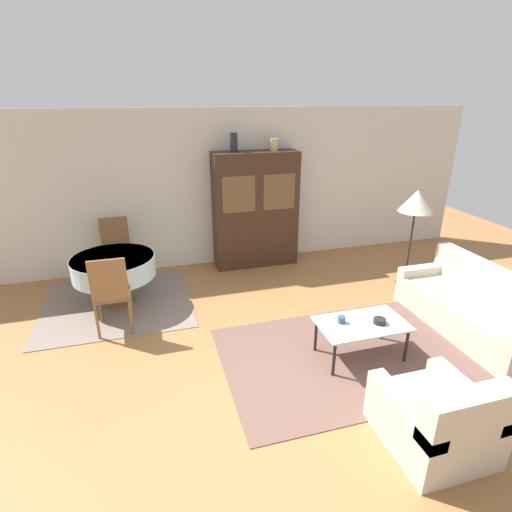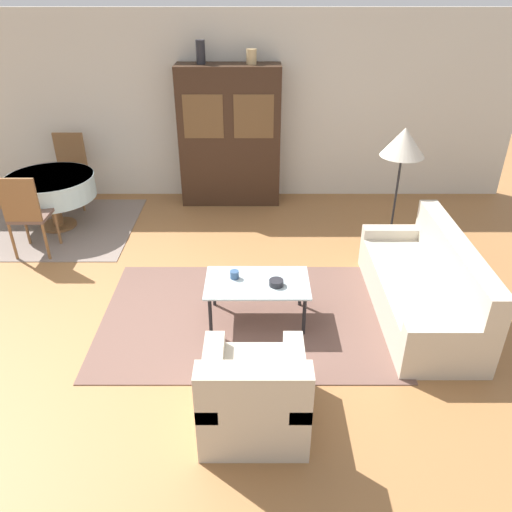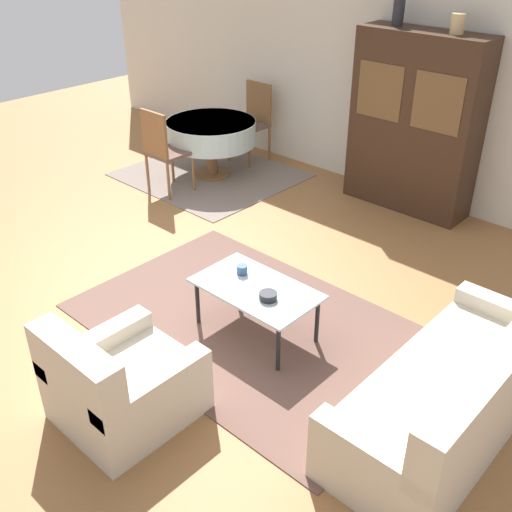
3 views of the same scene
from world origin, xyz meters
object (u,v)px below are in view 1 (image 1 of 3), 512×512
(coffee_table, at_px, (362,326))
(display_cabinet, at_px, (255,210))
(dining_chair_near, at_px, (111,291))
(floor_lamp, at_px, (416,203))
(dining_table, at_px, (114,267))
(vase_tall, at_px, (234,142))
(couch, at_px, (474,309))
(armchair, at_px, (438,420))
(vase_short, at_px, (274,145))
(dining_chair_far, at_px, (116,247))
(cup, at_px, (342,319))
(bowl, at_px, (379,321))

(coffee_table, height_order, display_cabinet, display_cabinet)
(dining_chair_near, relative_size, floor_lamp, 0.68)
(dining_table, bearing_deg, vase_tall, 24.74)
(vase_tall, bearing_deg, couch, -49.94)
(dining_chair_near, bearing_deg, armchair, -44.36)
(floor_lamp, height_order, vase_short, vase_short)
(dining_table, relative_size, dining_chair_far, 1.10)
(floor_lamp, bearing_deg, cup, -142.82)
(coffee_table, relative_size, vase_tall, 3.34)
(dining_chair_far, bearing_deg, dining_chair_near, 90.00)
(display_cabinet, distance_m, dining_table, 2.59)
(dining_chair_far, xyz_separation_m, bowl, (2.96, -3.01, -0.12))
(armchair, xyz_separation_m, vase_short, (-0.04, 4.42, 1.82))
(dining_chair_far, distance_m, cup, 3.85)
(floor_lamp, relative_size, vase_short, 7.98)
(display_cabinet, bearing_deg, armchair, -85.26)
(couch, bearing_deg, cup, 91.63)
(cup, height_order, bowl, cup)
(dining_chair_far, relative_size, vase_tall, 3.44)
(couch, relative_size, dining_chair_far, 1.91)
(floor_lamp, bearing_deg, coffee_table, -137.96)
(floor_lamp, bearing_deg, vase_short, 139.15)
(vase_short, bearing_deg, vase_tall, 180.00)
(cup, bearing_deg, vase_tall, 100.11)
(cup, bearing_deg, bowl, -17.88)
(coffee_table, relative_size, dining_chair_near, 0.97)
(floor_lamp, xyz_separation_m, cup, (-1.93, -1.46, -0.86))
(floor_lamp, distance_m, bowl, 2.37)
(couch, relative_size, cup, 22.72)
(vase_short, bearing_deg, cup, -92.92)
(couch, distance_m, display_cabinet, 3.69)
(dining_chair_near, height_order, bowl, dining_chair_near)
(couch, bearing_deg, vase_short, 31.28)
(display_cabinet, bearing_deg, dining_chair_near, -143.89)
(floor_lamp, relative_size, bowl, 11.07)
(dining_table, distance_m, dining_chair_far, 0.81)
(dining_chair_near, xyz_separation_m, vase_tall, (2.01, 1.74, 1.56))
(couch, xyz_separation_m, coffee_table, (-1.72, -0.13, 0.12))
(dining_table, bearing_deg, dining_chair_far, 90.00)
(bowl, height_order, vase_short, vase_short)
(dining_table, relative_size, vase_short, 5.95)
(coffee_table, bearing_deg, armchair, -91.22)
(bowl, bearing_deg, armchair, -99.41)
(dining_chair_near, relative_size, dining_chair_far, 1.00)
(dining_table, bearing_deg, bowl, -36.68)
(dining_chair_far, bearing_deg, floor_lamp, 162.44)
(dining_chair_near, height_order, dining_chair_far, same)
(armchair, height_order, cup, armchair)
(dining_table, bearing_deg, cup, -39.11)
(bowl, relative_size, vase_short, 0.72)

